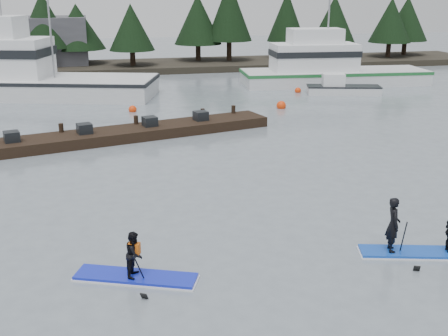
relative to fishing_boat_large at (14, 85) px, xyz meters
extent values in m
plane|color=slate|center=(10.32, -29.76, -0.82)|extent=(160.00, 160.00, 0.00)
cube|color=#2D281E|center=(10.32, 12.24, -0.52)|extent=(70.00, 8.00, 0.60)
cube|color=silver|center=(0.57, -0.17, -0.70)|extent=(19.97, 10.71, 2.57)
cylinder|color=gray|center=(-0.35, 0.11, 4.64)|extent=(0.14, 0.14, 8.12)
cube|color=silver|center=(25.08, -0.25, -0.72)|extent=(15.37, 5.53, 2.15)
cube|color=white|center=(23.28, -0.10, 1.43)|extent=(7.01, 3.65, 2.15)
cylinder|color=gray|center=(24.33, -0.18, 3.73)|extent=(0.14, 0.14, 6.73)
cube|color=silver|center=(23.91, -4.67, -0.51)|extent=(5.58, 2.92, 0.62)
cube|color=black|center=(7.06, -14.36, -0.55)|extent=(16.41, 6.21, 0.55)
sphere|color=red|center=(8.03, -7.49, -0.82)|extent=(0.52, 0.52, 0.52)
sphere|color=red|center=(20.86, -3.16, -0.82)|extent=(0.48, 0.48, 0.48)
sphere|color=red|center=(17.70, -8.59, -0.82)|extent=(0.63, 0.63, 0.63)
cube|color=#1423BE|center=(6.52, -29.55, -0.76)|extent=(3.38, 2.01, 0.12)
imported|color=black|center=(6.52, -29.55, -0.06)|extent=(0.68, 0.76, 1.27)
cube|color=orange|center=(6.52, -29.55, 0.09)|extent=(0.35, 0.30, 0.32)
cylinder|color=black|center=(6.67, -29.85, -0.52)|extent=(0.48, 0.78, 1.50)
cube|color=#1343B2|center=(14.82, -29.93, -0.77)|extent=(3.47, 1.66, 0.12)
imported|color=black|center=(14.05, -29.72, 0.13)|extent=(0.54, 0.69, 1.67)
cylinder|color=black|center=(14.23, -29.99, -0.31)|extent=(0.41, 0.90, 1.63)
camera|label=1|loc=(5.81, -43.36, 6.72)|focal=45.00mm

